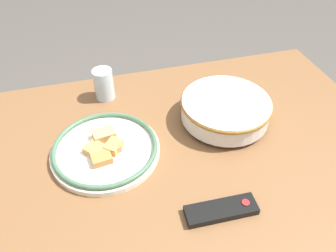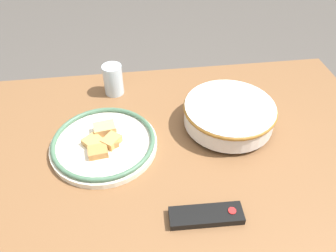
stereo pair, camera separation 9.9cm
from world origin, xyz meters
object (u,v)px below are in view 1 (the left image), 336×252
object	(u,v)px
noodle_bowl	(225,109)
food_plate	(105,149)
tv_remote	(221,210)
drinking_glass	(104,84)

from	to	relation	value
noodle_bowl	food_plate	bearing A→B (deg)	6.69
noodle_bowl	food_plate	distance (m)	0.39
tv_remote	drinking_glass	xyz separation A→B (m)	(0.21, -0.55, 0.04)
food_plate	drinking_glass	distance (m)	0.28
food_plate	drinking_glass	size ratio (longest dim) A/B	2.88
noodle_bowl	food_plate	xyz separation A→B (m)	(0.39, 0.05, -0.03)
noodle_bowl	tv_remote	world-z (taller)	noodle_bowl
noodle_bowl	drinking_glass	xyz separation A→B (m)	(0.36, -0.23, 0.01)
food_plate	tv_remote	size ratio (longest dim) A/B	1.74
drinking_glass	tv_remote	bearing A→B (deg)	111.41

